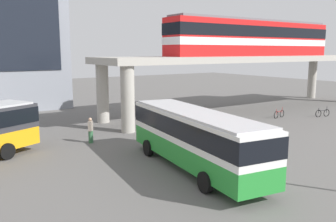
% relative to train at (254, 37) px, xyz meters
% --- Properties ---
extents(ground_plane, '(120.00, 120.00, 0.00)m').
position_rel_train_xyz_m(ground_plane, '(-17.26, -4.47, -7.85)').
color(ground_plane, '#605E5B').
extents(elevated_platform, '(33.35, 6.44, 5.88)m').
position_rel_train_xyz_m(elevated_platform, '(-1.07, 0.00, -2.75)').
color(elevated_platform, '#ADA89E').
rests_on(elevated_platform, ground_plane).
extents(train, '(21.61, 2.96, 3.84)m').
position_rel_train_xyz_m(train, '(0.00, 0.00, 0.00)').
color(train, red).
rests_on(train, elevated_platform).
extents(bus_main, '(3.98, 11.28, 3.22)m').
position_rel_train_xyz_m(bus_main, '(-17.85, -12.65, -5.86)').
color(bus_main, '#268C33').
rests_on(bus_main, ground_plane).
extents(bicycle_red, '(1.78, 0.32, 1.04)m').
position_rel_train_xyz_m(bicycle_red, '(-1.44, -5.02, -7.49)').
color(bicycle_red, black).
rests_on(bicycle_red, ground_plane).
extents(bicycle_green, '(1.79, 0.22, 1.04)m').
position_rel_train_xyz_m(bicycle_green, '(-8.77, -5.39, -7.49)').
color(bicycle_green, black).
rests_on(bicycle_green, ground_plane).
extents(bicycle_black, '(1.77, 0.42, 1.04)m').
position_rel_train_xyz_m(bicycle_black, '(2.56, -7.04, -7.49)').
color(bicycle_black, black).
rests_on(bicycle_black, ground_plane).
extents(pedestrian_waiting_near_stop, '(0.45, 0.48, 1.81)m').
position_rel_train_xyz_m(pedestrian_waiting_near_stop, '(-20.35, -4.04, -6.99)').
color(pedestrian_waiting_near_stop, '#33663F').
rests_on(pedestrian_waiting_near_stop, ground_plane).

